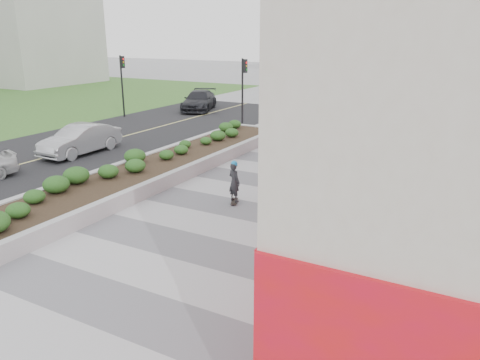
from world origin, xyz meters
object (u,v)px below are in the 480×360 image
at_px(traffic_signal_near, 243,83).
at_px(planter, 160,164).
at_px(car_silver, 80,140).
at_px(skateboarder, 234,182).
at_px(car_dark, 199,101).
at_px(traffic_signal_far, 122,77).

bearing_deg(traffic_signal_near, planter, -80.65).
xyz_separation_m(planter, car_silver, (-5.55, 0.91, 0.29)).
xyz_separation_m(skateboarder, car_silver, (-9.97, 2.48, -0.07)).
xyz_separation_m(planter, car_dark, (-7.98, 15.00, 0.31)).
relative_size(traffic_signal_near, car_dark, 0.84).
distance_m(car_silver, car_dark, 14.30).
height_order(planter, traffic_signal_far, traffic_signal_far).
bearing_deg(traffic_signal_far, car_dark, 59.50).
distance_m(skateboarder, car_dark, 20.69).
distance_m(planter, skateboarder, 4.70).
relative_size(planter, traffic_signal_near, 4.29).
xyz_separation_m(traffic_signal_near, car_silver, (-3.83, -9.59, -2.05)).
height_order(skateboarder, car_silver, skateboarder).
height_order(traffic_signal_far, skateboarder, traffic_signal_far).
xyz_separation_m(traffic_signal_near, car_dark, (-6.25, 4.50, -2.03)).
bearing_deg(traffic_signal_far, planter, -42.46).
bearing_deg(car_dark, skateboarder, -74.55).
relative_size(traffic_signal_near, car_silver, 0.98).
distance_m(traffic_signal_far, car_silver, 10.76).
distance_m(traffic_signal_far, skateboarder, 19.32).
height_order(traffic_signal_near, skateboarder, traffic_signal_near).
height_order(planter, traffic_signal_near, traffic_signal_near).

